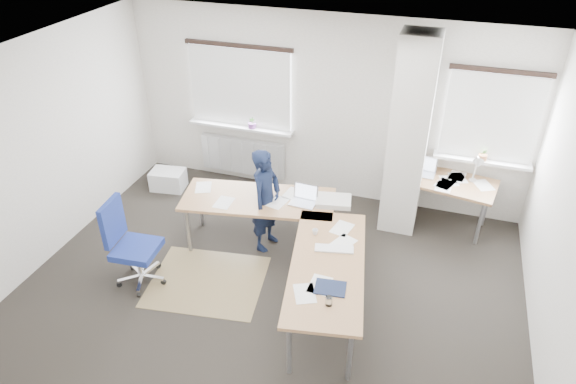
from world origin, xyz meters
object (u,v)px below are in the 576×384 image
(desk_main, at_px, (294,230))
(desk_side, at_px, (444,182))
(task_chair, at_px, (136,260))
(person, at_px, (266,200))

(desk_main, distance_m, desk_side, 2.40)
(task_chair, distance_m, person, 1.79)
(person, bearing_deg, task_chair, 143.22)
(task_chair, height_order, person, person)
(desk_main, bearing_deg, desk_side, 36.31)
(desk_side, bearing_deg, task_chair, -134.89)
(desk_side, bearing_deg, desk_main, -123.69)
(desk_main, height_order, desk_side, desk_side)
(desk_main, distance_m, person, 0.72)
(task_chair, relative_size, person, 0.79)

